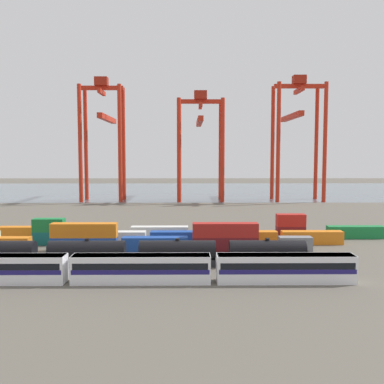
# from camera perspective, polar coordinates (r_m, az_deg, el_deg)

# --- Properties ---
(ground_plane) EXTENTS (420.00, 420.00, 0.00)m
(ground_plane) POSITION_cam_1_polar(r_m,az_deg,el_deg) (123.64, -3.06, -3.45)
(ground_plane) COLOR #5B564C
(harbour_water) EXTENTS (400.00, 110.00, 0.01)m
(harbour_water) POSITION_cam_1_polar(r_m,az_deg,el_deg) (218.91, -1.97, 0.17)
(harbour_water) COLOR slate
(harbour_water) RESTS_ON ground_plane
(passenger_train) EXTENTS (59.51, 3.14, 3.90)m
(passenger_train) POSITION_cam_1_polar(r_m,az_deg,el_deg) (63.01, -6.52, -9.60)
(passenger_train) COLOR silver
(passenger_train) RESTS_ON ground_plane
(freight_tank_row) EXTENTS (55.52, 2.99, 4.45)m
(freight_tank_row) POSITION_cam_1_polar(r_m,az_deg,el_deg) (72.34, -7.67, -7.74)
(freight_tank_row) COLOR #232326
(freight_tank_row) RESTS_ON ground_plane
(shipping_container_0) EXTENTS (6.04, 2.44, 2.60)m
(shipping_container_0) POSITION_cam_1_polar(r_m,az_deg,el_deg) (88.75, -21.93, -6.24)
(shipping_container_0) COLOR orange
(shipping_container_0) RESTS_ON ground_plane
(shipping_container_1) EXTENTS (12.10, 2.44, 2.60)m
(shipping_container_1) POSITION_cam_1_polar(r_m,az_deg,el_deg) (84.91, -13.65, -6.52)
(shipping_container_1) COLOR #1C4299
(shipping_container_1) RESTS_ON ground_plane
(shipping_container_2) EXTENTS (12.10, 2.44, 2.60)m
(shipping_container_2) POSITION_cam_1_polar(r_m,az_deg,el_deg) (84.44, -13.69, -4.79)
(shipping_container_2) COLOR orange
(shipping_container_2) RESTS_ON shipping_container_1
(shipping_container_3) EXTENTS (12.10, 2.44, 2.60)m
(shipping_container_3) POSITION_cam_1_polar(r_m,az_deg,el_deg) (82.95, -4.79, -6.67)
(shipping_container_3) COLOR #1C4299
(shipping_container_3) RESTS_ON ground_plane
(shipping_container_4) EXTENTS (12.10, 2.44, 2.60)m
(shipping_container_4) POSITION_cam_1_polar(r_m,az_deg,el_deg) (83.02, 4.28, -6.65)
(shipping_container_4) COLOR maroon
(shipping_container_4) RESTS_ON ground_plane
(shipping_container_5) EXTENTS (12.10, 2.44, 2.60)m
(shipping_container_5) POSITION_cam_1_polar(r_m,az_deg,el_deg) (82.54, 4.29, -4.88)
(shipping_container_5) COLOR #AD211C
(shipping_container_5) RESTS_ON shipping_container_4
(shipping_container_6) EXTENTS (6.04, 2.44, 2.60)m
(shipping_container_6) POSITION_cam_1_polar(r_m,az_deg,el_deg) (85.11, 13.12, -6.48)
(shipping_container_6) COLOR slate
(shipping_container_6) RESTS_ON ground_plane
(shipping_container_8) EXTENTS (6.04, 2.44, 2.60)m
(shipping_container_8) POSITION_cam_1_polar(r_m,az_deg,el_deg) (92.84, -17.87, -5.65)
(shipping_container_8) COLOR #146066
(shipping_container_8) RESTS_ON ground_plane
(shipping_container_9) EXTENTS (6.04, 2.44, 2.60)m
(shipping_container_9) POSITION_cam_1_polar(r_m,az_deg,el_deg) (92.41, -17.91, -4.06)
(shipping_container_9) COLOR #197538
(shipping_container_9) RESTS_ON shipping_container_8
(shipping_container_10) EXTENTS (12.10, 2.44, 2.60)m
(shipping_container_10) POSITION_cam_1_polar(r_m,az_deg,el_deg) (89.84, -9.84, -5.83)
(shipping_container_10) COLOR silver
(shipping_container_10) RESTS_ON ground_plane
(shipping_container_11) EXTENTS (12.10, 2.44, 2.60)m
(shipping_container_11) POSITION_cam_1_polar(r_m,az_deg,el_deg) (88.68, -1.43, -5.90)
(shipping_container_11) COLOR #1C4299
(shipping_container_11) RESTS_ON ground_plane
(shipping_container_12) EXTENTS (12.10, 2.44, 2.60)m
(shipping_container_12) POSITION_cam_1_polar(r_m,az_deg,el_deg) (89.44, 7.02, -5.84)
(shipping_container_12) COLOR orange
(shipping_container_12) RESTS_ON ground_plane
(shipping_container_13) EXTENTS (12.10, 2.44, 2.60)m
(shipping_container_13) POSITION_cam_1_polar(r_m,az_deg,el_deg) (92.08, 15.15, -5.67)
(shipping_container_13) COLOR orange
(shipping_container_13) RESTS_ON ground_plane
(shipping_container_14) EXTENTS (12.10, 2.44, 2.60)m
(shipping_container_14) POSITION_cam_1_polar(r_m,az_deg,el_deg) (100.51, -20.31, -4.92)
(shipping_container_14) COLOR orange
(shipping_container_14) RESTS_ON ground_plane
(shipping_container_15) EXTENTS (6.04, 2.44, 2.60)m
(shipping_container_15) POSITION_cam_1_polar(r_m,az_deg,el_deg) (96.71, -12.48, -5.11)
(shipping_container_15) COLOR #146066
(shipping_container_15) RESTS_ON ground_plane
(shipping_container_16) EXTENTS (12.10, 2.44, 2.60)m
(shipping_container_16) POSITION_cam_1_polar(r_m,az_deg,el_deg) (94.82, -4.18, -5.21)
(shipping_container_16) COLOR silver
(shipping_container_16) RESTS_ON ground_plane
(shipping_container_17) EXTENTS (12.10, 2.44, 2.60)m
(shipping_container_17) POSITION_cam_1_polar(r_m,az_deg,el_deg) (94.97, 4.29, -5.19)
(shipping_container_17) COLOR silver
(shipping_container_17) RESTS_ON ground_plane
(shipping_container_18) EXTENTS (6.04, 2.44, 2.60)m
(shipping_container_18) POSITION_cam_1_polar(r_m,az_deg,el_deg) (97.14, 12.54, -5.07)
(shipping_container_18) COLOR maroon
(shipping_container_18) RESTS_ON ground_plane
(shipping_container_19) EXTENTS (6.04, 2.44, 2.60)m
(shipping_container_19) POSITION_cam_1_polar(r_m,az_deg,el_deg) (96.73, 12.57, -3.55)
(shipping_container_19) COLOR #AD211C
(shipping_container_19) RESTS_ON shipping_container_18
(shipping_container_20) EXTENTS (12.10, 2.44, 2.60)m
(shipping_container_20) POSITION_cam_1_polar(r_m,az_deg,el_deg) (101.21, 20.28, -4.86)
(shipping_container_20) COLOR #197538
(shipping_container_20) RESTS_ON ground_plane
(gantry_crane_west) EXTENTS (16.42, 33.51, 46.98)m
(gantry_crane_west) POSITION_cam_1_polar(r_m,az_deg,el_deg) (176.83, -11.32, 8.04)
(gantry_crane_west) COLOR red
(gantry_crane_west) RESTS_ON ground_plane
(gantry_crane_central) EXTENTS (17.89, 36.41, 41.94)m
(gantry_crane_central) POSITION_cam_1_polar(r_m,az_deg,el_deg) (174.32, 1.06, 7.51)
(gantry_crane_central) COLOR red
(gantry_crane_central) RESTS_ON ground_plane
(gantry_crane_east) EXTENTS (19.04, 34.06, 47.75)m
(gantry_crane_east) POSITION_cam_1_polar(r_m,az_deg,el_deg) (178.83, 13.32, 8.18)
(gantry_crane_east) COLOR red
(gantry_crane_east) RESTS_ON ground_plane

